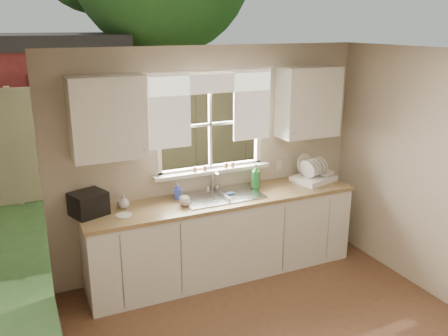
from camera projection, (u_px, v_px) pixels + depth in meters
name	position (u px, v px, depth m)	size (l,w,h in m)	color
room_walls	(320.00, 231.00, 3.52)	(3.62, 4.02, 2.50)	beige
ceiling	(325.00, 57.00, 3.21)	(3.60, 4.00, 0.02)	silver
window	(211.00, 139.00, 5.25)	(1.38, 0.16, 1.06)	white
curtains	(212.00, 100.00, 5.07)	(1.50, 0.03, 0.81)	white
base_cabinets	(223.00, 237.00, 5.27)	(3.00, 0.62, 0.87)	silver
countertop	(223.00, 199.00, 5.14)	(3.04, 0.65, 0.04)	#97784B
upper_cabinet_left	(107.00, 118.00, 4.53)	(0.70, 0.33, 0.80)	silver
upper_cabinet_right	(309.00, 102.00, 5.44)	(0.70, 0.33, 0.80)	silver
wall_outlet	(279.00, 165.00, 5.70)	(0.08, 0.01, 0.12)	beige
sill_jars	(215.00, 167.00, 5.29)	(0.50, 0.04, 0.06)	brown
sink	(222.00, 202.00, 5.18)	(0.88, 0.52, 0.40)	#B7B7BC
dish_rack	(313.00, 175.00, 5.64)	(0.55, 0.47, 0.31)	white
bowl	(325.00, 174.00, 5.65)	(0.21, 0.21, 0.05)	white
soap_bottle_a	(256.00, 176.00, 5.37)	(0.11, 0.11, 0.29)	#2D8B3A
soap_bottle_b	(178.00, 191.00, 5.06)	(0.08, 0.08, 0.17)	#2F47B3
soap_bottle_c	(123.00, 201.00, 4.82)	(0.11, 0.11, 0.15)	beige
saucer	(124.00, 215.00, 4.63)	(0.16, 0.16, 0.01)	silver
cup	(185.00, 201.00, 4.89)	(0.12, 0.12, 0.09)	silver
black_appliance	(88.00, 204.00, 4.63)	(0.32, 0.28, 0.23)	black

